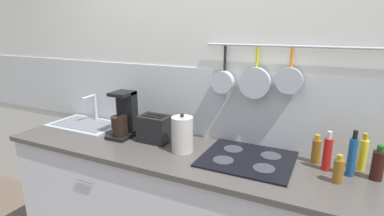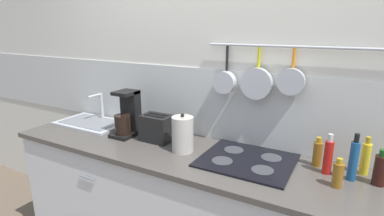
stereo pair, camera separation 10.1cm
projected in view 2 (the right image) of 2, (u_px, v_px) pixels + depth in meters
The scene contains 13 objects.
wall_back at pixel (224, 91), 2.09m from camera, with size 7.20×0.15×2.60m.
countertop at pixel (200, 158), 1.89m from camera, with size 2.82×0.62×0.03m.
sink_basin at pixel (92, 121), 2.50m from camera, with size 0.57×0.35×0.24m.
coffee_maker at pixel (128, 116), 2.22m from camera, with size 0.16×0.21×0.33m.
toaster at pixel (157, 128), 2.11m from camera, with size 0.23×0.15×0.19m.
kettle at pixel (183, 134), 1.92m from camera, with size 0.14×0.14×0.26m.
cooktop at pixel (247, 160), 1.80m from camera, with size 0.54×0.47×0.01m.
bottle_vinegar at pixel (317, 153), 1.73m from camera, with size 0.05×0.05×0.18m.
bottle_dish_soap at pixel (328, 156), 1.63m from camera, with size 0.05×0.05×0.23m.
bottle_olive_oil at pixel (338, 175), 1.50m from camera, with size 0.05×0.05×0.16m.
bottle_hot_sauce at pixel (353, 160), 1.56m from camera, with size 0.05×0.05×0.26m.
bottle_sesame_oil at pixel (366, 158), 1.62m from camera, with size 0.05×0.05×0.22m.
bottle_cooking_wine at pixel (380, 169), 1.52m from camera, with size 0.06×0.06×0.19m.
Camera 2 is at (0.81, -1.54, 1.72)m, focal length 28.00 mm.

